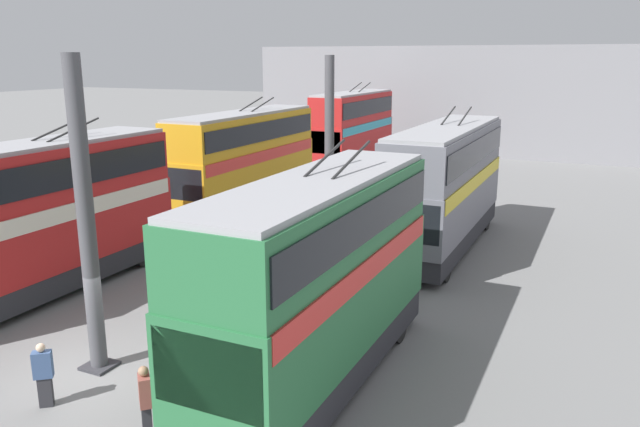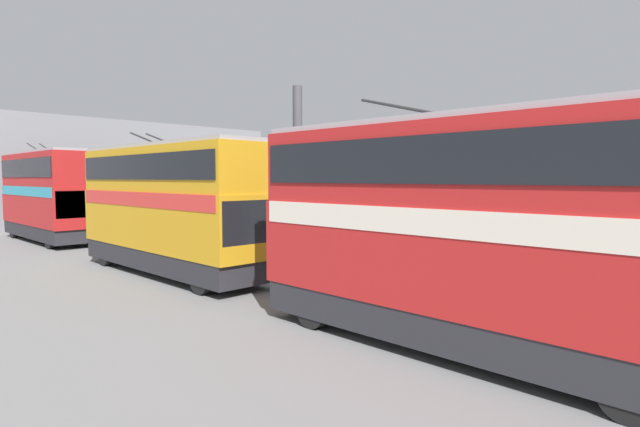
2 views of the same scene
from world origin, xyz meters
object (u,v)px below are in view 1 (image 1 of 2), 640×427
bus_left_near (318,270)px  person_aisle_midway (292,243)px  bus_right_mid (245,156)px  person_by_left_row (145,400)px  bus_right_near (44,209)px  bus_right_far (353,125)px  bus_left_far (446,180)px  person_aisle_foreground (44,373)px

bus_left_near → person_aisle_midway: bearing=31.7°
bus_right_mid → person_by_left_row: bearing=-154.4°
bus_left_near → bus_right_near: bus_right_near is taller
bus_right_far → person_aisle_midway: bearing=-163.9°
bus_left_far → bus_right_near: (-10.59, 10.92, -0.01)m
bus_left_near → bus_right_near: size_ratio=0.91×
person_aisle_foreground → person_by_left_row: person_by_left_row is taller
bus_right_near → person_by_left_row: 10.37m
bus_right_far → person_by_left_row: bus_right_far is taller
bus_left_near → person_aisle_midway: size_ratio=5.38×
bus_left_near → bus_left_far: bus_left_far is taller
bus_left_far → bus_right_mid: (2.05, 10.92, 0.01)m
bus_left_far → person_aisle_midway: bearing=135.4°
person_aisle_midway → bus_right_near: bearing=174.7°
bus_right_mid → bus_right_far: bus_right_far is taller
bus_left_far → bus_right_near: size_ratio=1.06×
bus_right_near → bus_right_far: bus_right_far is taller
person_by_left_row → bus_right_mid: bearing=-108.8°
person_aisle_foreground → person_by_left_row: 2.92m
bus_left_near → person_aisle_foreground: 6.69m
bus_right_far → person_by_left_row: bearing=-165.2°
bus_left_near → bus_right_mid: 18.06m
bus_right_far → person_by_left_row: size_ratio=6.12×
bus_left_far → person_aisle_foreground: 16.92m
bus_right_mid → bus_right_far: size_ratio=1.07×
bus_left_near → bus_right_mid: (14.38, 10.92, 0.02)m
bus_right_near → person_aisle_midway: (5.84, -6.24, -2.02)m
bus_left_far → person_aisle_foreground: bus_left_far is taller
person_by_left_row → bus_left_far: bearing=-142.6°
bus_right_mid → person_by_left_row: 20.07m
person_aisle_foreground → bus_right_mid: bearing=-20.2°
bus_left_near → person_aisle_midway: 9.14m
bus_right_mid → person_aisle_foreground: bus_right_mid is taller
bus_right_near → person_aisle_foreground: (-5.38, -5.72, -2.11)m
person_aisle_foreground → bus_right_near: bearing=8.9°
bus_left_far → person_aisle_foreground: bearing=161.9°
person_aisle_midway → bus_left_near: bearing=-106.7°
bus_right_near → person_aisle_midway: bus_right_near is taller
bus_right_mid → bus_right_far: 14.75m
bus_right_far → bus_left_near: bearing=-159.4°
bus_left_near → bus_right_far: bus_right_far is taller
bus_right_far → bus_right_mid: bearing=180.0°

